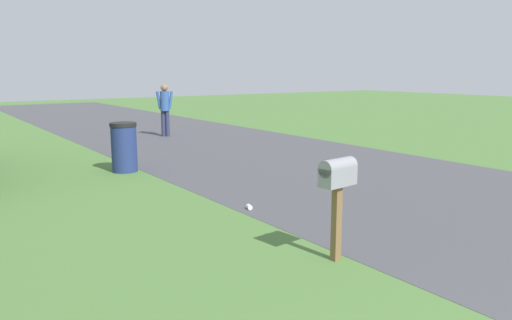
% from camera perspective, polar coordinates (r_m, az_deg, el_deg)
% --- Properties ---
extents(road_asphalt, '(60.00, 6.69, 0.01)m').
position_cam_1_polar(road_asphalt, '(9.49, 18.77, -3.77)').
color(road_asphalt, '#47474C').
rests_on(road_asphalt, ground).
extents(mailbox, '(0.25, 0.49, 1.22)m').
position_cam_1_polar(mailbox, '(5.79, 9.34, -2.28)').
color(mailbox, brown).
rests_on(mailbox, ground).
extents(trash_bin, '(0.58, 0.58, 1.09)m').
position_cam_1_polar(trash_bin, '(11.32, -14.89, 1.44)').
color(trash_bin, navy).
rests_on(trash_bin, ground).
extents(pedestrian, '(0.30, 0.52, 1.76)m').
position_cam_1_polar(pedestrian, '(17.11, -10.41, 6.09)').
color(pedestrian, '#2D3351').
rests_on(pedestrian, ground).
extents(litter_cup_far_scatter, '(0.12, 0.10, 0.08)m').
position_cam_1_polar(litter_cup_far_scatter, '(8.05, -0.78, -5.41)').
color(litter_cup_far_scatter, white).
rests_on(litter_cup_far_scatter, ground).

